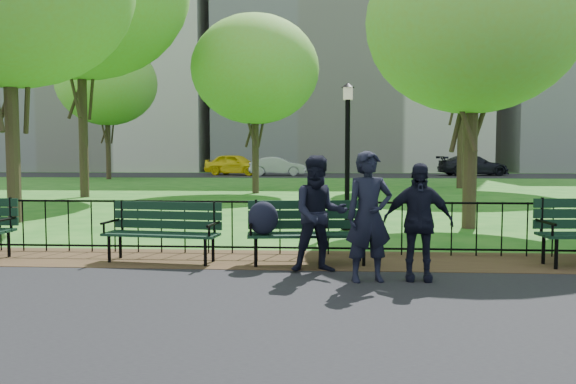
# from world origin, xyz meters

# --- Properties ---
(ground) EXTENTS (120.00, 120.00, 0.00)m
(ground) POSITION_xyz_m (0.00, 0.00, 0.00)
(ground) COLOR #1F631A
(dirt_strip) EXTENTS (60.00, 1.60, 0.01)m
(dirt_strip) POSITION_xyz_m (0.00, 1.50, 0.01)
(dirt_strip) COLOR #322214
(dirt_strip) RESTS_ON ground
(far_street) EXTENTS (70.00, 9.00, 0.01)m
(far_street) POSITION_xyz_m (0.00, 35.00, 0.01)
(far_street) COLOR black
(far_street) RESTS_ON ground
(iron_fence) EXTENTS (24.06, 0.06, 1.00)m
(iron_fence) POSITION_xyz_m (0.00, 2.00, 0.50)
(iron_fence) COLOR black
(iron_fence) RESTS_ON ground
(apartment_west) EXTENTS (22.00, 15.00, 26.00)m
(apartment_west) POSITION_xyz_m (-22.00, 48.00, 13.00)
(apartment_west) COLOR beige
(apartment_west) RESTS_ON ground
(apartment_mid) EXTENTS (24.00, 15.00, 30.00)m
(apartment_mid) POSITION_xyz_m (2.00, 48.00, 15.00)
(apartment_mid) COLOR beige
(apartment_mid) RESTS_ON ground
(park_bench_main) EXTENTS (1.89, 0.76, 1.05)m
(park_bench_main) POSITION_xyz_m (-0.83, 1.14, 0.66)
(park_bench_main) COLOR black
(park_bench_main) RESTS_ON ground
(park_bench_left_a) EXTENTS (1.83, 0.77, 1.01)m
(park_bench_left_a) POSITION_xyz_m (-2.75, 1.28, 0.58)
(park_bench_left_a) COLOR black
(park_bench_left_a) RESTS_ON ground
(lamppost) EXTENTS (0.29, 0.29, 3.21)m
(lamppost) POSITION_xyz_m (0.23, 5.09, 1.75)
(lamppost) COLOR black
(lamppost) RESTS_ON ground
(tree_near_e) EXTENTS (4.70, 4.70, 6.55)m
(tree_near_e) POSITION_xyz_m (2.98, 5.54, 4.54)
(tree_near_e) COLOR #2D2116
(tree_near_e) RESTS_ON ground
(tree_far_c) EXTENTS (5.30, 5.30, 7.39)m
(tree_far_c) POSITION_xyz_m (-3.13, 16.18, 5.13)
(tree_far_c) COLOR #2D2116
(tree_far_c) RESTS_ON ground
(tree_far_e) EXTENTS (8.26, 8.26, 11.51)m
(tree_far_e) POSITION_xyz_m (6.24, 20.04, 7.99)
(tree_far_e) COLOR #2D2116
(tree_far_e) RESTS_ON ground
(tree_far_w) EXTENTS (6.32, 6.32, 8.82)m
(tree_far_w) POSITION_xyz_m (-14.07, 28.05, 6.12)
(tree_far_w) COLOR #2D2116
(tree_far_w) RESTS_ON ground
(person_left) EXTENTS (0.70, 0.54, 1.70)m
(person_left) POSITION_xyz_m (0.31, 0.10, 0.86)
(person_left) COLOR black
(person_left) RESTS_ON asphalt_path
(person_mid) EXTENTS (0.85, 0.53, 1.64)m
(person_mid) POSITION_xyz_m (-0.34, 0.65, 0.83)
(person_mid) COLOR black
(person_mid) RESTS_ON asphalt_path
(person_right) EXTENTS (0.93, 0.43, 1.55)m
(person_right) POSITION_xyz_m (0.96, 0.23, 0.79)
(person_right) COLOR black
(person_right) RESTS_ON asphalt_path
(taxi) EXTENTS (5.10, 3.37, 1.61)m
(taxi) POSITION_xyz_m (-6.91, 34.87, 0.82)
(taxi) COLOR yellow
(taxi) RESTS_ON far_street
(sedan_silver) EXTENTS (4.21, 1.54, 1.38)m
(sedan_silver) POSITION_xyz_m (-3.62, 34.03, 0.70)
(sedan_silver) COLOR #9EA1A5
(sedan_silver) RESTS_ON far_street
(sedan_dark) EXTENTS (5.38, 2.80, 1.49)m
(sedan_dark) POSITION_xyz_m (10.79, 35.10, 0.76)
(sedan_dark) COLOR black
(sedan_dark) RESTS_ON far_street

